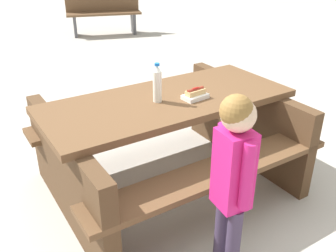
# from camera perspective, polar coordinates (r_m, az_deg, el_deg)

# --- Properties ---
(ground_plane) EXTENTS (30.00, 30.00, 0.00)m
(ground_plane) POSITION_cam_1_polar(r_m,az_deg,el_deg) (3.02, 0.00, -8.95)
(ground_plane) COLOR #B7B2A8
(ground_plane) RESTS_ON ground
(picnic_table) EXTENTS (2.02, 1.69, 0.75)m
(picnic_table) POSITION_cam_1_polar(r_m,az_deg,el_deg) (2.79, 0.00, -1.48)
(picnic_table) COLOR brown
(picnic_table) RESTS_ON ground
(soda_bottle) EXTENTS (0.06, 0.06, 0.28)m
(soda_bottle) POSITION_cam_1_polar(r_m,az_deg,el_deg) (2.55, -1.70, 6.47)
(soda_bottle) COLOR silver
(soda_bottle) RESTS_ON picnic_table
(hotdog_tray) EXTENTS (0.19, 0.12, 0.08)m
(hotdog_tray) POSITION_cam_1_polar(r_m,az_deg,el_deg) (2.64, 4.21, 4.84)
(hotdog_tray) COLOR white
(hotdog_tray) RESTS_ON picnic_table
(child_in_coat) EXTENTS (0.20, 0.27, 1.13)m
(child_in_coat) POSITION_cam_1_polar(r_m,az_deg,el_deg) (1.90, 9.95, -6.68)
(child_in_coat) COLOR #3F334C
(child_in_coat) RESTS_ON ground
(park_bench_mid) EXTENTS (1.51, 1.06, 0.85)m
(park_bench_mid) POSITION_cam_1_polar(r_m,az_deg,el_deg) (8.11, -9.86, 16.87)
(park_bench_mid) COLOR brown
(park_bench_mid) RESTS_ON ground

